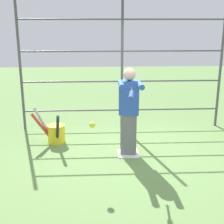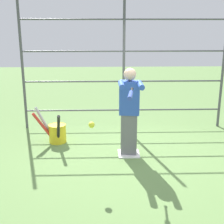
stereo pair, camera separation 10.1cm
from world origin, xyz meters
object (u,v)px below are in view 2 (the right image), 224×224
object	(u,v)px
baseball_bat_swinging	(131,94)
bat_bucket	(56,132)
batter	(129,109)
softball_in_flight	(92,125)

from	to	relation	value
baseball_bat_swinging	bat_bucket	size ratio (longest dim) A/B	1.08
bat_bucket	batter	bearing A→B (deg)	155.35
bat_bucket	softball_in_flight	bearing A→B (deg)	116.45
softball_in_flight	bat_bucket	size ratio (longest dim) A/B	0.13
batter	bat_bucket	xyz separation A→B (m)	(1.45, -0.67, -0.67)
batter	baseball_bat_swinging	xyz separation A→B (m)	(0.07, 0.91, 0.49)
baseball_bat_swinging	softball_in_flight	distance (m)	0.75
softball_in_flight	bat_bucket	world-z (taller)	softball_in_flight
baseball_bat_swinging	softball_in_flight	size ratio (longest dim) A/B	8.59
softball_in_flight	baseball_bat_swinging	bearing A→B (deg)	-178.35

